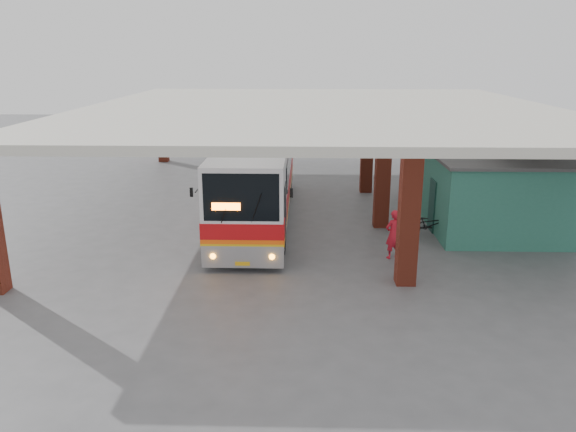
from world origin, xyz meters
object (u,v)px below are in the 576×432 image
Objects in this scene: coach_bus at (258,176)px; red_chair at (407,185)px; pedestrian at (394,234)px; motorcycle at (430,225)px.

coach_bus reaches higher than red_chair.
red_chair is (7.28, 4.85, -1.48)m from coach_bus.
pedestrian is 2.06× the size of red_chair.
pedestrian is (-1.75, -2.21, 0.31)m from motorcycle.
coach_bus reaches higher than pedestrian.
red_chair is at bearing 10.70° from motorcycle.
red_chair is (0.40, 7.40, -0.17)m from motorcycle.
coach_bus is 7.37× the size of pedestrian.
red_chair is (2.15, 9.60, -0.49)m from pedestrian.
motorcycle is 2.53× the size of red_chair.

